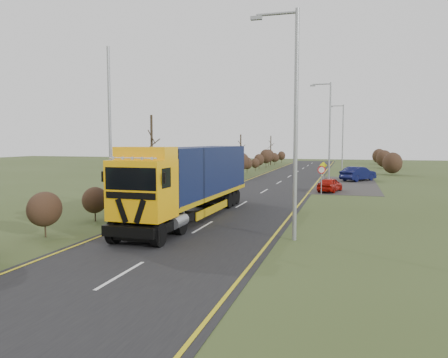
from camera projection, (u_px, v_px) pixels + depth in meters
ground at (225, 214)px, 25.26m from camera, size 160.00×160.00×0.00m
road at (260, 194)px, 34.83m from camera, size 8.00×120.00×0.02m
layby at (345, 184)px, 42.61m from camera, size 6.00×18.00×0.02m
lane_markings at (259, 194)px, 34.53m from camera, size 7.52×116.00×0.01m
hedgerow at (180, 174)px, 34.33m from camera, size 2.24×102.04×6.05m
lorry at (191, 177)px, 23.76m from camera, size 2.80×14.38×4.00m
car_red_hatchback at (330, 185)px, 36.36m from camera, size 2.19×3.72×1.19m
car_blue_sedan at (358, 174)px, 46.27m from camera, size 3.90×4.68×1.51m
streetlight_near at (293, 114)px, 18.28m from camera, size 2.05×0.19×9.67m
streetlight_mid at (328, 127)px, 45.59m from camera, size 2.18×0.21×10.31m
streetlight_far at (342, 134)px, 64.77m from camera, size 2.03×0.19×9.59m
left_pole at (110, 134)px, 23.66m from camera, size 0.16×0.16×9.28m
speed_sign at (321, 175)px, 34.64m from camera, size 0.62×0.10×2.26m
warning_board at (323, 169)px, 46.27m from camera, size 0.78×0.11×2.06m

